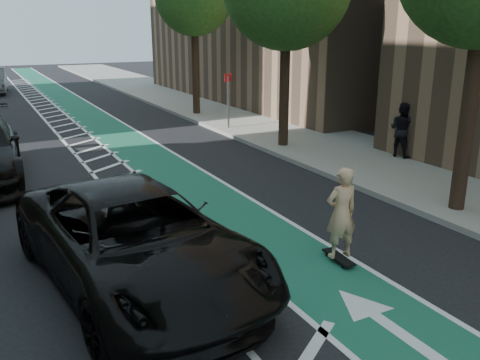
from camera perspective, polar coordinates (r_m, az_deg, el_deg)
ground at (r=9.10m, az=-10.84°, el=-12.14°), size 120.00×120.00×0.00m
bike_lane at (r=18.93m, az=-11.13°, el=3.16°), size 2.00×90.00×0.01m
buffer_strip at (r=18.58m, az=-15.56°, el=2.60°), size 1.40×90.00×0.01m
sidewalk_right at (r=21.61m, az=5.62°, el=5.25°), size 5.00×90.00×0.15m
curb_right at (r=20.39m, az=-0.18°, el=4.66°), size 0.12×90.00×0.16m
sign_post at (r=22.18m, az=-1.31°, el=8.97°), size 0.35×0.08×2.47m
skateboard at (r=10.10m, az=11.01°, el=-8.52°), size 0.32×0.87×0.11m
skateboarder at (r=9.75m, az=11.30°, el=-3.65°), size 0.69×0.49×1.78m
suv_near at (r=8.96m, az=-11.65°, el=-6.56°), size 3.56×6.46×1.71m
pedestrian at (r=17.94m, az=17.73°, el=5.40°), size 0.88×1.02×1.83m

